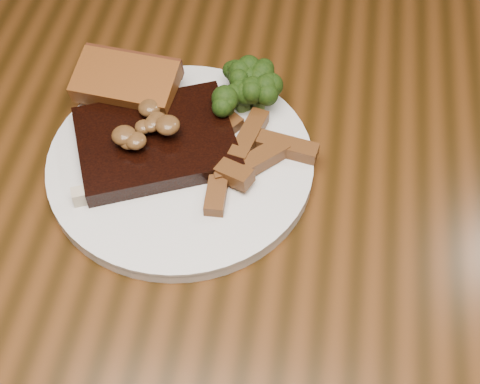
# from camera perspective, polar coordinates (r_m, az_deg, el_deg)

# --- Properties ---
(dining_table) EXTENTS (1.60, 0.90, 0.75)m
(dining_table) POSITION_cam_1_polar(r_m,az_deg,el_deg) (0.77, -1.19, -4.17)
(dining_table) COLOR #4A280E
(dining_table) RESTS_ON ground
(chair_far) EXTENTS (0.49, 0.49, 0.83)m
(chair_far) POSITION_cam_1_polar(r_m,az_deg,el_deg) (1.30, 10.88, 11.36)
(chair_far) COLOR black
(chair_far) RESTS_ON ground
(plate) EXTENTS (0.34, 0.34, 0.01)m
(plate) POSITION_cam_1_polar(r_m,az_deg,el_deg) (0.71, -5.07, 2.41)
(plate) COLOR white
(plate) RESTS_ON dining_table
(steak) EXTENTS (0.20, 0.18, 0.02)m
(steak) POSITION_cam_1_polar(r_m,az_deg,el_deg) (0.71, -7.16, 4.24)
(steak) COLOR black
(steak) RESTS_ON plate
(steak_bone) EXTENTS (0.14, 0.07, 0.02)m
(steak_bone) POSITION_cam_1_polar(r_m,az_deg,el_deg) (0.68, -8.18, 0.56)
(steak_bone) COLOR #C5B798
(steak_bone) RESTS_ON plate
(mushroom_pile) EXTENTS (0.07, 0.07, 0.03)m
(mushroom_pile) POSITION_cam_1_polar(r_m,az_deg,el_deg) (0.69, -7.44, 5.74)
(mushroom_pile) COLOR brown
(mushroom_pile) RESTS_ON steak
(garlic_bread) EXTENTS (0.12, 0.07, 0.02)m
(garlic_bread) POSITION_cam_1_polar(r_m,az_deg,el_deg) (0.76, -9.51, 8.18)
(garlic_bread) COLOR brown
(garlic_bread) RESTS_ON plate
(potato_wedges) EXTENTS (0.10, 0.10, 0.02)m
(potato_wedges) POSITION_cam_1_polar(r_m,az_deg,el_deg) (0.70, 0.02, 3.20)
(potato_wedges) COLOR brown
(potato_wedges) RESTS_ON plate
(broccoli_cluster) EXTENTS (0.08, 0.08, 0.04)m
(broccoli_cluster) POSITION_cam_1_polar(r_m,az_deg,el_deg) (0.74, 0.52, 8.11)
(broccoli_cluster) COLOR #233A0D
(broccoli_cluster) RESTS_ON plate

